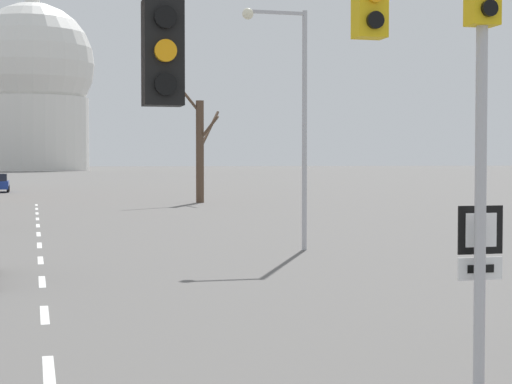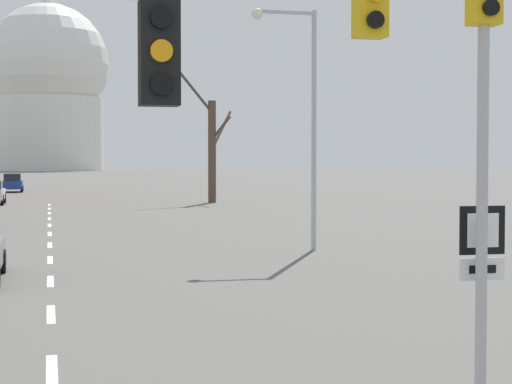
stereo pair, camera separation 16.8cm
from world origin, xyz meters
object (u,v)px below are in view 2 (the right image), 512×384
Objects in this scene: route_sign_post at (482,264)px; sedan_near_left at (13,183)px; street_lamp_right at (302,102)px; traffic_signal_centre_tall at (39,90)px; traffic_signal_near_right at (447,49)px.

route_sign_post reaches higher than sedan_near_left.
route_sign_post is 17.23m from street_lamp_right.
street_lamp_right is 55.60m from sedan_near_left.
street_lamp_right is (7.96, 18.43, 1.24)m from traffic_signal_centre_tall.
route_sign_post is at bearing -99.23° from street_lamp_right.
traffic_signal_near_right is 17.24m from street_lamp_right.
sedan_near_left is (-11.07, 54.34, -3.93)m from street_lamp_right.
traffic_signal_centre_tall is at bearing -87.56° from sedan_near_left.
traffic_signal_centre_tall is at bearing -161.95° from traffic_signal_near_right.
route_sign_post is at bearing 18.05° from traffic_signal_centre_tall.
sedan_near_left is (-8.35, 71.07, -0.79)m from route_sign_post.
traffic_signal_centre_tall is at bearing -161.95° from route_sign_post.
route_sign_post is (0.59, 0.19, -2.59)m from traffic_signal_near_right.
street_lamp_right reaches higher than sedan_near_left.
traffic_signal_near_right reaches higher than sedan_near_left.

